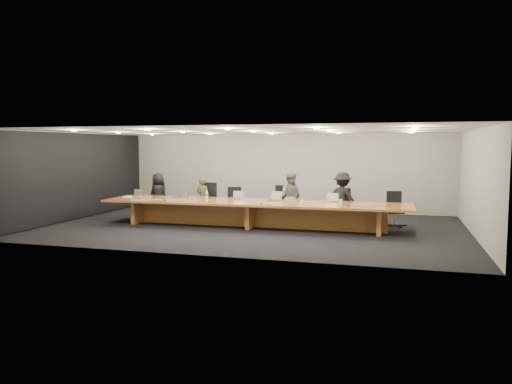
# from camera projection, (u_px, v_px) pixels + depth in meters

# --- Properties ---
(ground) EXTENTS (12.00, 12.00, 0.00)m
(ground) POSITION_uv_depth(u_px,v_px,m) (253.00, 227.00, 14.61)
(ground) COLOR black
(ground) RESTS_ON ground
(back_wall) EXTENTS (12.00, 0.02, 2.80)m
(back_wall) POSITION_uv_depth(u_px,v_px,m) (284.00, 172.00, 18.31)
(back_wall) COLOR beige
(back_wall) RESTS_ON ground
(left_wall_panel) EXTENTS (0.08, 7.84, 2.74)m
(left_wall_panel) POSITION_uv_depth(u_px,v_px,m) (77.00, 177.00, 16.13)
(left_wall_panel) COLOR black
(left_wall_panel) RESTS_ON ground
(conference_table) EXTENTS (9.00, 1.80, 0.75)m
(conference_table) POSITION_uv_depth(u_px,v_px,m) (253.00, 209.00, 14.56)
(conference_table) COLOR brown
(conference_table) RESTS_ON ground
(chair_far_left) EXTENTS (0.69, 0.69, 1.15)m
(chair_far_left) POSITION_uv_depth(u_px,v_px,m) (154.00, 199.00, 16.82)
(chair_far_left) COLOR black
(chair_far_left) RESTS_ON ground
(chair_left) EXTENTS (0.65, 0.65, 1.19)m
(chair_left) POSITION_uv_depth(u_px,v_px,m) (206.00, 200.00, 16.28)
(chair_left) COLOR black
(chair_left) RESTS_ON ground
(chair_mid_left) EXTENTS (0.67, 0.67, 1.06)m
(chair_mid_left) POSITION_uv_depth(u_px,v_px,m) (234.00, 203.00, 16.08)
(chair_mid_left) COLOR black
(chair_mid_left) RESTS_ON ground
(chair_mid_right) EXTENTS (0.70, 0.70, 1.16)m
(chair_mid_right) POSITION_uv_depth(u_px,v_px,m) (283.00, 203.00, 15.51)
(chair_mid_right) COLOR black
(chair_mid_right) RESTS_ON ground
(chair_right) EXTENTS (0.67, 0.67, 1.11)m
(chair_right) POSITION_uv_depth(u_px,v_px,m) (344.00, 206.00, 15.05)
(chair_right) COLOR black
(chair_right) RESTS_ON ground
(chair_far_right) EXTENTS (0.64, 0.64, 1.05)m
(chair_far_right) POSITION_uv_depth(u_px,v_px,m) (395.00, 209.00, 14.63)
(chair_far_right) COLOR black
(chair_far_right) RESTS_ON ground
(person_a) EXTENTS (0.79, 0.60, 1.46)m
(person_a) POSITION_uv_depth(u_px,v_px,m) (158.00, 195.00, 16.75)
(person_a) COLOR black
(person_a) RESTS_ON ground
(person_b) EXTENTS (0.55, 0.42, 1.35)m
(person_b) POSITION_uv_depth(u_px,v_px,m) (203.00, 198.00, 16.29)
(person_b) COLOR #3C3820
(person_b) RESTS_ON ground
(person_c) EXTENTS (0.83, 0.69, 1.56)m
(person_c) POSITION_uv_depth(u_px,v_px,m) (290.00, 197.00, 15.48)
(person_c) COLOR #59595B
(person_c) RESTS_ON ground
(person_d) EXTENTS (1.17, 0.92, 1.58)m
(person_d) POSITION_uv_depth(u_px,v_px,m) (342.00, 198.00, 15.02)
(person_d) COLOR black
(person_d) RESTS_ON ground
(laptop_a) EXTENTS (0.33, 0.26, 0.23)m
(laptop_a) POSITION_uv_depth(u_px,v_px,m) (136.00, 193.00, 16.03)
(laptop_a) COLOR tan
(laptop_a) RESTS_ON conference_table
(laptop_b) EXTENTS (0.43, 0.37, 0.28)m
(laptop_b) POSITION_uv_depth(u_px,v_px,m) (179.00, 194.00, 15.50)
(laptop_b) COLOR #B8A98C
(laptop_b) RESTS_ON conference_table
(laptop_c) EXTENTS (0.35, 0.26, 0.27)m
(laptop_c) POSITION_uv_depth(u_px,v_px,m) (237.00, 195.00, 15.02)
(laptop_c) COLOR tan
(laptop_c) RESTS_ON conference_table
(laptop_d) EXTENTS (0.45, 0.39, 0.29)m
(laptop_d) POSITION_uv_depth(u_px,v_px,m) (274.00, 196.00, 14.66)
(laptop_d) COLOR tan
(laptop_d) RESTS_ON conference_table
(laptop_e) EXTENTS (0.41, 0.35, 0.27)m
(laptop_e) POSITION_uv_depth(u_px,v_px,m) (334.00, 198.00, 14.29)
(laptop_e) COLOR beige
(laptop_e) RESTS_ON conference_table
(water_bottle) EXTENTS (0.09, 0.09, 0.24)m
(water_bottle) POSITION_uv_depth(u_px,v_px,m) (207.00, 195.00, 15.28)
(water_bottle) COLOR silver
(water_bottle) RESTS_ON conference_table
(amber_mug) EXTENTS (0.10, 0.10, 0.11)m
(amber_mug) POSITION_uv_depth(u_px,v_px,m) (188.00, 197.00, 15.20)
(amber_mug) COLOR brown
(amber_mug) RESTS_ON conference_table
(paper_cup_near) EXTENTS (0.08, 0.08, 0.08)m
(paper_cup_near) POSITION_uv_depth(u_px,v_px,m) (301.00, 201.00, 14.27)
(paper_cup_near) COLOR silver
(paper_cup_near) RESTS_ON conference_table
(paper_cup_far) EXTENTS (0.10, 0.10, 0.10)m
(paper_cup_far) POSITION_uv_depth(u_px,v_px,m) (341.00, 201.00, 14.17)
(paper_cup_far) COLOR white
(paper_cup_far) RESTS_ON conference_table
(notepad) EXTENTS (0.34, 0.32, 0.02)m
(notepad) POSITION_uv_depth(u_px,v_px,m) (127.00, 197.00, 15.83)
(notepad) COLOR white
(notepad) RESTS_ON conference_table
(lime_gadget) EXTENTS (0.19, 0.14, 0.03)m
(lime_gadget) POSITION_uv_depth(u_px,v_px,m) (128.00, 196.00, 15.84)
(lime_gadget) COLOR #59AD2E
(lime_gadget) RESTS_ON notepad
(av_box) EXTENTS (0.27, 0.24, 0.03)m
(av_box) POSITION_uv_depth(u_px,v_px,m) (134.00, 199.00, 15.01)
(av_box) COLOR #B0B1B5
(av_box) RESTS_ON conference_table
(mic_left) EXTENTS (0.15, 0.15, 0.03)m
(mic_left) POSITION_uv_depth(u_px,v_px,m) (165.00, 200.00, 14.74)
(mic_left) COLOR black
(mic_left) RESTS_ON conference_table
(mic_center) EXTENTS (0.13, 0.13, 0.03)m
(mic_center) POSITION_uv_depth(u_px,v_px,m) (261.00, 204.00, 13.84)
(mic_center) COLOR black
(mic_center) RESTS_ON conference_table
(mic_right) EXTENTS (0.16, 0.16, 0.03)m
(mic_right) POSITION_uv_depth(u_px,v_px,m) (349.00, 206.00, 13.38)
(mic_right) COLOR black
(mic_right) RESTS_ON conference_table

